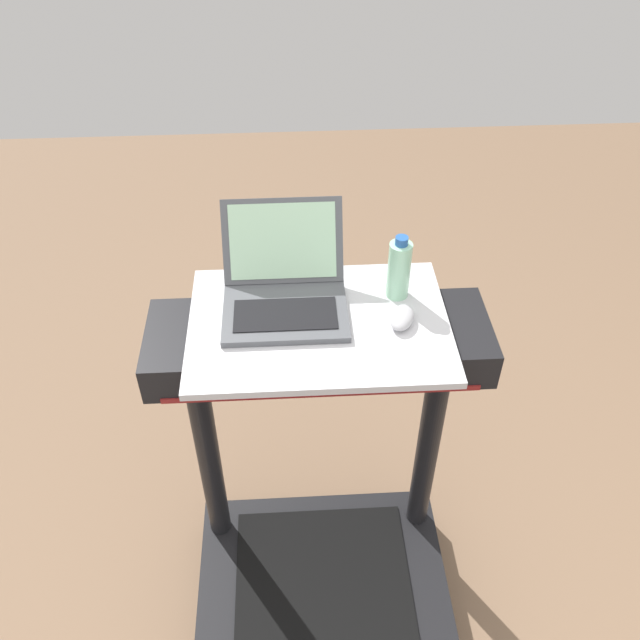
# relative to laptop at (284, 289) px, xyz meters

# --- Properties ---
(desk_board) EXTENTS (0.67, 0.47, 0.02)m
(desk_board) POSITION_rel_laptop_xyz_m (0.09, -0.08, -0.06)
(desk_board) COLOR silver
(desk_board) RESTS_ON treadmill_base
(laptop) EXTENTS (0.32, 0.34, 0.22)m
(laptop) POSITION_rel_laptop_xyz_m (0.00, 0.00, 0.00)
(laptop) COLOR #515459
(laptop) RESTS_ON desk_board
(computer_mouse) EXTENTS (0.09, 0.11, 0.03)m
(computer_mouse) POSITION_rel_laptop_xyz_m (0.30, -0.10, -0.03)
(computer_mouse) COLOR #B2B2B7
(computer_mouse) RESTS_ON desk_board
(water_bottle) EXTENTS (0.06, 0.06, 0.19)m
(water_bottle) POSITION_rel_laptop_xyz_m (0.30, 0.02, 0.04)
(water_bottle) COLOR #9EDBB2
(water_bottle) RESTS_ON desk_board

